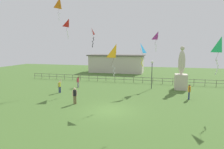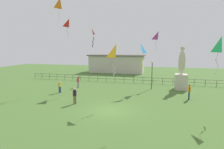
{
  "view_description": "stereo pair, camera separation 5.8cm",
  "coord_description": "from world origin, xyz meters",
  "px_view_note": "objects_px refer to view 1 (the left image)",
  "views": [
    {
      "loc": [
        4.2,
        -15.94,
        5.69
      ],
      "look_at": [
        -1.06,
        5.01,
        2.56
      ],
      "focal_mm": 30.46,
      "sensor_mm": 36.0,
      "label": 1
    },
    {
      "loc": [
        4.26,
        -15.93,
        5.69
      ],
      "look_at": [
        -1.06,
        5.01,
        2.56
      ],
      "focal_mm": 30.46,
      "sensor_mm": 36.0,
      "label": 2
    }
  ],
  "objects_px": {
    "person_1": "(189,91)",
    "person_3": "(60,86)",
    "kite_5": "(221,46)",
    "kite_6": "(140,49)",
    "kite_3": "(60,4)",
    "statue_monument": "(181,75)",
    "lamppost": "(152,68)",
    "kite_7": "(69,24)",
    "kite_2": "(158,37)",
    "kite_1": "(92,32)",
    "person_2": "(78,81)",
    "person_0": "(75,95)",
    "kite_4": "(116,53)"
  },
  "relations": [
    {
      "from": "kite_6",
      "to": "lamppost",
      "type": "bearing_deg",
      "value": 48.41
    },
    {
      "from": "lamppost",
      "to": "kite_2",
      "type": "distance_m",
      "value": 4.5
    },
    {
      "from": "person_1",
      "to": "kite_4",
      "type": "distance_m",
      "value": 9.23
    },
    {
      "from": "kite_6",
      "to": "kite_7",
      "type": "xyz_separation_m",
      "value": [
        -9.27,
        -0.99,
        3.29
      ]
    },
    {
      "from": "lamppost",
      "to": "kite_7",
      "type": "distance_m",
      "value": 12.51
    },
    {
      "from": "kite_2",
      "to": "kite_3",
      "type": "distance_m",
      "value": 14.59
    },
    {
      "from": "lamppost",
      "to": "kite_6",
      "type": "bearing_deg",
      "value": -131.59
    },
    {
      "from": "kite_1",
      "to": "kite_3",
      "type": "xyz_separation_m",
      "value": [
        -5.19,
        1.39,
        4.15
      ]
    },
    {
      "from": "statue_monument",
      "to": "person_3",
      "type": "height_order",
      "value": "statue_monument"
    },
    {
      "from": "person_1",
      "to": "kite_1",
      "type": "bearing_deg",
      "value": 169.08
    },
    {
      "from": "kite_7",
      "to": "kite_3",
      "type": "bearing_deg",
      "value": 139.8
    },
    {
      "from": "person_2",
      "to": "kite_5",
      "type": "bearing_deg",
      "value": -22.71
    },
    {
      "from": "kite_4",
      "to": "person_0",
      "type": "bearing_deg",
      "value": -170.17
    },
    {
      "from": "kite_4",
      "to": "kite_7",
      "type": "distance_m",
      "value": 10.16
    },
    {
      "from": "person_2",
      "to": "person_3",
      "type": "distance_m",
      "value": 3.59
    },
    {
      "from": "statue_monument",
      "to": "kite_6",
      "type": "distance_m",
      "value": 6.76
    },
    {
      "from": "kite_2",
      "to": "statue_monument",
      "type": "bearing_deg",
      "value": -13.74
    },
    {
      "from": "person_0",
      "to": "kite_7",
      "type": "xyz_separation_m",
      "value": [
        -3.55,
        6.35,
        7.75
      ]
    },
    {
      "from": "kite_1",
      "to": "kite_3",
      "type": "height_order",
      "value": "kite_3"
    },
    {
      "from": "kite_6",
      "to": "kite_3",
      "type": "bearing_deg",
      "value": 175.41
    },
    {
      "from": "kite_5",
      "to": "kite_6",
      "type": "height_order",
      "value": "kite_5"
    },
    {
      "from": "kite_5",
      "to": "kite_3",
      "type": "bearing_deg",
      "value": 158.08
    },
    {
      "from": "person_1",
      "to": "person_3",
      "type": "relative_size",
      "value": 0.96
    },
    {
      "from": "kite_2",
      "to": "kite_6",
      "type": "bearing_deg",
      "value": -124.87
    },
    {
      "from": "lamppost",
      "to": "person_0",
      "type": "xyz_separation_m",
      "value": [
        -7.19,
        -9.01,
        -1.92
      ]
    },
    {
      "from": "person_1",
      "to": "kite_6",
      "type": "bearing_deg",
      "value": 153.88
    },
    {
      "from": "statue_monument",
      "to": "kite_7",
      "type": "bearing_deg",
      "value": -167.36
    },
    {
      "from": "person_1",
      "to": "person_3",
      "type": "bearing_deg",
      "value": -177.6
    },
    {
      "from": "person_3",
      "to": "kite_5",
      "type": "relative_size",
      "value": 0.55
    },
    {
      "from": "kite_3",
      "to": "statue_monument",
      "type": "bearing_deg",
      "value": 4.61
    },
    {
      "from": "kite_3",
      "to": "kite_7",
      "type": "bearing_deg",
      "value": -40.2
    },
    {
      "from": "kite_1",
      "to": "person_1",
      "type": "bearing_deg",
      "value": -10.92
    },
    {
      "from": "person_2",
      "to": "kite_5",
      "type": "xyz_separation_m",
      "value": [
        16.04,
        -6.71,
        4.85
      ]
    },
    {
      "from": "kite_4",
      "to": "lamppost",
      "type": "bearing_deg",
      "value": 69.64
    },
    {
      "from": "statue_monument",
      "to": "person_2",
      "type": "relative_size",
      "value": 3.25
    },
    {
      "from": "lamppost",
      "to": "person_0",
      "type": "height_order",
      "value": "lamppost"
    },
    {
      "from": "kite_3",
      "to": "kite_7",
      "type": "relative_size",
      "value": 1.22
    },
    {
      "from": "person_1",
      "to": "kite_1",
      "type": "xyz_separation_m",
      "value": [
        -12.02,
        2.32,
        6.63
      ]
    },
    {
      "from": "kite_1",
      "to": "kite_6",
      "type": "bearing_deg",
      "value": 4.24
    },
    {
      "from": "lamppost",
      "to": "kite_3",
      "type": "xyz_separation_m",
      "value": [
        -13.0,
        -0.74,
        8.88
      ]
    },
    {
      "from": "statue_monument",
      "to": "person_0",
      "type": "xyz_separation_m",
      "value": [
        -11.02,
        -9.62,
        -0.96
      ]
    },
    {
      "from": "person_1",
      "to": "kite_3",
      "type": "xyz_separation_m",
      "value": [
        -17.21,
        3.71,
        10.78
      ]
    },
    {
      "from": "kite_5",
      "to": "kite_7",
      "type": "bearing_deg",
      "value": 161.11
    },
    {
      "from": "kite_3",
      "to": "kite_5",
      "type": "bearing_deg",
      "value": -21.92
    },
    {
      "from": "person_0",
      "to": "kite_6",
      "type": "bearing_deg",
      "value": 52.1
    },
    {
      "from": "lamppost",
      "to": "person_1",
      "type": "height_order",
      "value": "lamppost"
    },
    {
      "from": "statue_monument",
      "to": "kite_2",
      "type": "xyz_separation_m",
      "value": [
        -3.18,
        0.78,
        5.19
      ]
    },
    {
      "from": "person_0",
      "to": "kite_5",
      "type": "xyz_separation_m",
      "value": [
        13.09,
        0.66,
        4.79
      ]
    },
    {
      "from": "person_3",
      "to": "kite_2",
      "type": "relative_size",
      "value": 0.65
    },
    {
      "from": "person_1",
      "to": "kite_5",
      "type": "relative_size",
      "value": 0.53
    }
  ]
}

